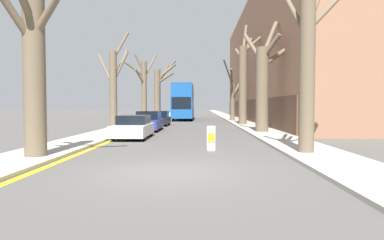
{
  "coord_description": "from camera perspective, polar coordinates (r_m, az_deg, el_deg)",
  "views": [
    {
      "loc": [
        0.85,
        -9.55,
        1.89
      ],
      "look_at": [
        -0.06,
        29.65,
        0.2
      ],
      "focal_mm": 32.0,
      "sensor_mm": 36.0,
      "label": 1
    }
  ],
  "objects": [
    {
      "name": "building_facade_right",
      "position": [
        43.79,
        15.6,
        9.29
      ],
      "size": [
        10.08,
        45.58,
        14.35
      ],
      "color": "#93664C",
      "rests_on": "ground"
    },
    {
      "name": "street_tree_left_3",
      "position": [
        45.96,
        -5.56,
        4.9
      ],
      "size": [
        2.98,
        1.38,
        7.9
      ],
      "color": "brown",
      "rests_on": "ground"
    },
    {
      "name": "parked_car_0",
      "position": [
        19.89,
        -9.75,
        -1.2
      ],
      "size": [
        1.85,
        4.29,
        1.32
      ],
      "color": "silver",
      "rests_on": "ground"
    },
    {
      "name": "street_tree_right_1",
      "position": [
        23.74,
        11.8,
        6.25
      ],
      "size": [
        3.65,
        3.29,
        7.91
      ],
      "color": "brown",
      "rests_on": "ground"
    },
    {
      "name": "street_tree_right_3",
      "position": [
        41.25,
        6.8,
        3.96
      ],
      "size": [
        2.59,
        5.05,
        7.21
      ],
      "color": "brown",
      "rests_on": "ground"
    },
    {
      "name": "sidewalk_left",
      "position": [
        59.9,
        -4.53,
        0.71
      ],
      "size": [
        2.45,
        120.0,
        0.12
      ],
      "primitive_type": "cube",
      "color": "#A39E93",
      "rests_on": "ground"
    },
    {
      "name": "street_tree_right_2",
      "position": [
        32.59,
        8.57,
        6.66
      ],
      "size": [
        3.02,
        2.3,
        9.68
      ],
      "color": "brown",
      "rests_on": "ground"
    },
    {
      "name": "parked_car_2",
      "position": [
        32.24,
        -5.47,
        0.24
      ],
      "size": [
        1.83,
        4.16,
        1.37
      ],
      "color": "black",
      "rests_on": "ground"
    },
    {
      "name": "traffic_bollard",
      "position": [
        14.36,
        3.22,
        -3.05
      ],
      "size": [
        0.38,
        0.39,
        1.02
      ],
      "color": "white",
      "rests_on": "ground"
    },
    {
      "name": "parked_car_1",
      "position": [
        25.66,
        -7.23,
        -0.24
      ],
      "size": [
        1.78,
        4.46,
        1.46
      ],
      "color": "navy",
      "rests_on": "ground"
    },
    {
      "name": "kerb_line_stripe",
      "position": [
        59.77,
        -3.19,
        0.66
      ],
      "size": [
        0.24,
        120.0,
        0.01
      ],
      "primitive_type": "cube",
      "color": "yellow",
      "rests_on": "ground"
    },
    {
      "name": "ground_plane",
      "position": [
        9.78,
        -3.71,
        -8.69
      ],
      "size": [
        300.0,
        300.0,
        0.0
      ],
      "primitive_type": "plane",
      "color": "#4C4947"
    },
    {
      "name": "street_tree_left_0",
      "position": [
        13.13,
        -24.87,
        9.76
      ],
      "size": [
        3.36,
        1.83,
        6.86
      ],
      "color": "brown",
      "rests_on": "ground"
    },
    {
      "name": "street_tree_right_0",
      "position": [
        13.95,
        18.9,
        10.57
      ],
      "size": [
        3.16,
        2.13,
        9.23
      ],
      "color": "brown",
      "rests_on": "ground"
    },
    {
      "name": "double_decker_bus",
      "position": [
        44.66,
        -1.42,
        3.32
      ],
      "size": [
        2.54,
        10.81,
        4.51
      ],
      "color": "#19519E",
      "rests_on": "ground"
    },
    {
      "name": "street_tree_left_1",
      "position": [
        24.02,
        -12.92,
        5.48
      ],
      "size": [
        2.79,
        2.67,
        6.93
      ],
      "color": "brown",
      "rests_on": "ground"
    },
    {
      "name": "street_tree_left_2",
      "position": [
        34.99,
        -8.04,
        5.15
      ],
      "size": [
        2.93,
        3.15,
        7.24
      ],
      "color": "brown",
      "rests_on": "ground"
    },
    {
      "name": "sidewalk_right",
      "position": [
        59.75,
        5.58,
        0.7
      ],
      "size": [
        2.45,
        120.0,
        0.12
      ],
      "primitive_type": "cube",
      "color": "#A39E93",
      "rests_on": "ground"
    }
  ]
}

